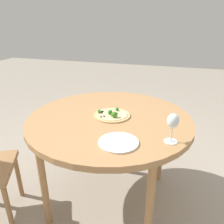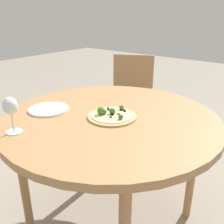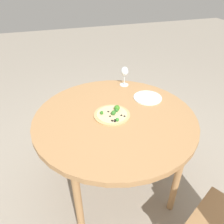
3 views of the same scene
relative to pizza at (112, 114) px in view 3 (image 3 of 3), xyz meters
name	(u,v)px [view 3 (image 3 of 3)]	position (x,y,z in m)	size (l,w,h in m)	color
ground_plane	(114,183)	(-0.02, 0.01, -0.77)	(12.00, 12.00, 0.00)	gray
dining_table	(115,123)	(-0.02, 0.01, -0.08)	(1.18, 1.18, 0.76)	#A87A4C
pizza	(112,114)	(0.00, 0.00, 0.00)	(0.26, 0.26, 0.06)	tan
wine_glass	(125,72)	(-0.25, -0.43, 0.11)	(0.08, 0.08, 0.17)	silver
plate_near	(148,98)	(-0.35, -0.15, -0.01)	(0.23, 0.23, 0.01)	silver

